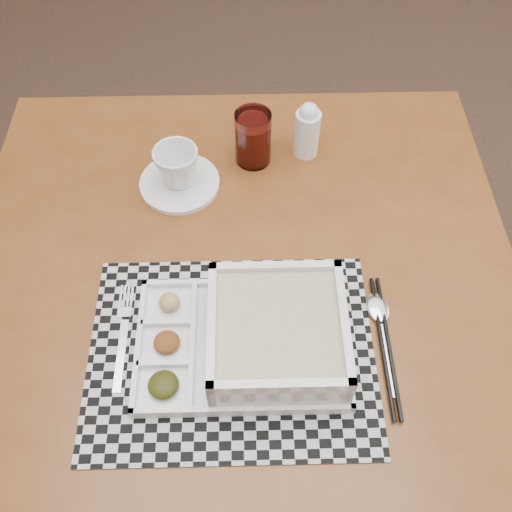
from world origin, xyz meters
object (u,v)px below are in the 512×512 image
Objects in this scene: juice_glass at (253,139)px; serving_tray at (267,337)px; dining_table at (241,301)px; cup at (177,167)px; creamer_bottle at (307,130)px.

serving_tray is at bearing -93.92° from juice_glass.
juice_glass is at bearing 78.82° from dining_table.
cup is (-0.12, 0.35, 0.01)m from serving_tray.
serving_tray is 0.41m from juice_glass.
serving_tray is 2.88× the size of creamer_bottle.
dining_table is 9.35× the size of juice_glass.
serving_tray is at bearing -61.72° from cup.
serving_tray is 3.10× the size of juice_glass.
creamer_bottle is at bearing 60.64° from dining_table.
cup reaches higher than dining_table.
dining_table is at bearing -57.94° from cup.
juice_glass reaches higher than dining_table.
dining_table is at bearing -119.36° from creamer_bottle.
serving_tray is 4.12× the size of cup.
juice_glass is at bearing 29.21° from cup.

